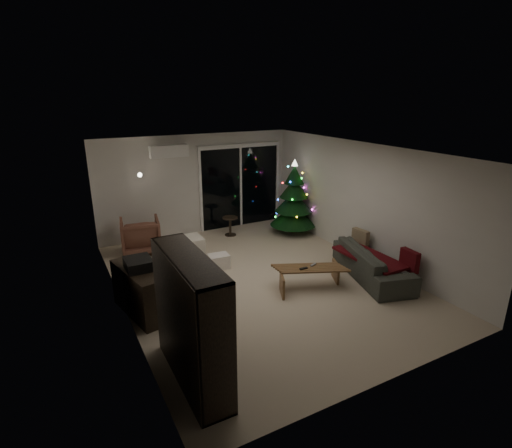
{
  "coord_description": "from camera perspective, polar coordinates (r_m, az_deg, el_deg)",
  "views": [
    {
      "loc": [
        -3.35,
        -6.13,
        3.48
      ],
      "look_at": [
        0.1,
        0.3,
        1.05
      ],
      "focal_mm": 28.0,
      "sensor_mm": 36.0,
      "label": 1
    }
  ],
  "objects": [
    {
      "name": "remote_a",
      "position": [
        7.37,
        6.82,
        -6.32
      ],
      "size": [
        0.16,
        0.05,
        0.02
      ],
      "primitive_type": "cube",
      "color": "black",
      "rests_on": "coffee_table"
    },
    {
      "name": "room",
      "position": [
        8.87,
        -1.62,
        2.28
      ],
      "size": [
        6.5,
        7.51,
        2.6
      ],
      "color": "beige",
      "rests_on": "ground"
    },
    {
      "name": "side_table",
      "position": [
        10.11,
        -3.7,
        -0.32
      ],
      "size": [
        0.4,
        0.4,
        0.48
      ],
      "primitive_type": "cylinder",
      "rotation": [
        0.0,
        0.0,
        -0.05
      ],
      "color": "black",
      "rests_on": "floor"
    },
    {
      "name": "remote_b",
      "position": [
        7.54,
        8.17,
        -5.78
      ],
      "size": [
        0.15,
        0.09,
        0.02
      ],
      "primitive_type": "cube",
      "rotation": [
        0.0,
        0.0,
        0.35
      ],
      "color": "slate",
      "rests_on": "coffee_table"
    },
    {
      "name": "cushion_a",
      "position": [
        8.67,
        14.68,
        -2.02
      ],
      "size": [
        0.15,
        0.4,
        0.39
      ],
      "primitive_type": "cube",
      "rotation": [
        0.0,
        0.0,
        0.09
      ],
      "color": "tan",
      "rests_on": "sofa"
    },
    {
      "name": "sofa_throw",
      "position": [
        8.05,
        15.88,
        -4.57
      ],
      "size": [
        0.64,
        1.48,
        0.05
      ],
      "primitive_type": "cube",
      "color": "#5B0A15",
      "rests_on": "sofa"
    },
    {
      "name": "christmas_tree",
      "position": [
        10.13,
        5.42,
        3.87
      ],
      "size": [
        1.52,
        1.52,
        1.9
      ],
      "primitive_type": "cone",
      "rotation": [
        0.0,
        0.0,
        0.36
      ],
      "color": "#0D340F",
      "rests_on": "floor"
    },
    {
      "name": "sofa",
      "position": [
        8.17,
        16.31,
        -5.29
      ],
      "size": [
        1.34,
        2.19,
        0.6
      ],
      "primitive_type": "imported",
      "rotation": [
        0.0,
        0.0,
        1.29
      ],
      "color": "#50544D",
      "rests_on": "floor"
    },
    {
      "name": "cushion_b",
      "position": [
        7.85,
        21.07,
        -4.88
      ],
      "size": [
        0.15,
        0.4,
        0.39
      ],
      "primitive_type": "cube",
      "rotation": [
        0.0,
        0.0,
        -0.07
      ],
      "color": "#5B0A15",
      "rests_on": "sofa"
    },
    {
      "name": "ottoman",
      "position": [
        8.76,
        -9.51,
        -3.46
      ],
      "size": [
        0.58,
        0.58,
        0.5
      ],
      "primitive_type": "cube",
      "rotation": [
        0.0,
        0.0,
        -0.03
      ],
      "color": "white",
      "rests_on": "floor"
    },
    {
      "name": "stereo",
      "position": [
        6.64,
        -16.45,
        -5.48
      ],
      "size": [
        0.4,
        0.48,
        0.17
      ],
      "primitive_type": "cube",
      "color": "black",
      "rests_on": "media_cabinet"
    },
    {
      "name": "cardboard_box_a",
      "position": [
        7.58,
        -13.32,
        -8.25
      ],
      "size": [
        0.48,
        0.43,
        0.28
      ],
      "primitive_type": "cube",
      "rotation": [
        0.0,
        0.0,
        0.37
      ],
      "color": "beige",
      "rests_on": "floor"
    },
    {
      "name": "armchair",
      "position": [
        9.39,
        -16.16,
        -1.56
      ],
      "size": [
        0.97,
        0.99,
        0.78
      ],
      "primitive_type": "imported",
      "rotation": [
        0.0,
        0.0,
        2.97
      ],
      "color": "brown",
      "rests_on": "floor"
    },
    {
      "name": "floor_lamp",
      "position": [
        10.01,
        -15.95,
        2.33
      ],
      "size": [
        0.27,
        0.27,
        1.66
      ],
      "primitive_type": "cylinder",
      "color": "black",
      "rests_on": "floor"
    },
    {
      "name": "coffee_table",
      "position": [
        7.54,
        7.7,
        -7.54
      ],
      "size": [
        1.34,
        0.93,
        0.4
      ],
      "primitive_type": null,
      "rotation": [
        0.0,
        0.0,
        -0.42
      ],
      "color": "brown",
      "rests_on": "floor"
    },
    {
      "name": "media_cabinet",
      "position": [
        6.84,
        -16.08,
        -9.17
      ],
      "size": [
        0.72,
        1.34,
        0.79
      ],
      "primitive_type": "cube",
      "rotation": [
        0.0,
        0.0,
        0.2
      ],
      "color": "black",
      "rests_on": "floor"
    },
    {
      "name": "cardboard_box_b",
      "position": [
        8.31,
        -5.35,
        -5.32
      ],
      "size": [
        0.44,
        0.34,
        0.29
      ],
      "primitive_type": "cube",
      "rotation": [
        0.0,
        0.0,
        -0.08
      ],
      "color": "beige",
      "rests_on": "floor"
    },
    {
      "name": "bookshelf",
      "position": [
        5.0,
        -11.52,
        -13.93
      ],
      "size": [
        0.99,
        1.71,
        1.67
      ],
      "primitive_type": null,
      "rotation": [
        0.0,
        0.0,
        -0.37
      ],
      "color": "black",
      "rests_on": "floor"
    }
  ]
}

